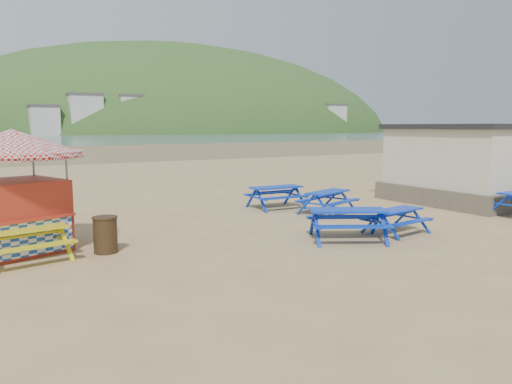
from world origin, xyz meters
TOP-DOWN VIEW (x-y plane):
  - ground at (0.00, 0.00)m, footprint 400.00×400.00m
  - wet_sand at (0.00, 55.00)m, footprint 400.00×400.00m
  - picnic_table_blue_b at (1.67, 3.64)m, footprint 2.02×1.66m
  - picnic_table_blue_c at (2.59, 1.73)m, footprint 2.28×2.06m
  - picnic_table_blue_d at (0.38, -1.83)m, footprint 2.57×2.42m
  - picnic_table_blue_e at (2.18, -1.87)m, footprint 1.84×1.56m
  - picnic_table_yellow at (-7.35, 0.26)m, footprint 2.11×1.83m
  - ice_cream_kiosk at (-7.37, 1.41)m, footprint 4.21×4.21m
  - litter_bin at (-5.56, 0.18)m, footprint 0.61×0.61m
  - amenity_block at (10.50, 1.00)m, footprint 7.40×5.40m
  - headland_town at (90.00, 229.68)m, footprint 264.00×144.00m

SIDE VIEW (x-z plane):
  - headland_town at x=90.00m, z-range -63.91..44.09m
  - ground at x=0.00m, z-range 0.00..0.00m
  - wet_sand at x=0.00m, z-range 0.00..0.00m
  - picnic_table_blue_e at x=2.18m, z-range 0.00..0.71m
  - picnic_table_yellow at x=-7.35m, z-range 0.00..0.78m
  - picnic_table_blue_c at x=2.59m, z-range 0.00..0.79m
  - picnic_table_blue_b at x=1.67m, z-range 0.00..0.82m
  - picnic_table_blue_d at x=0.38m, z-range 0.00..0.85m
  - litter_bin at x=-5.56m, z-range 0.01..0.90m
  - amenity_block at x=10.50m, z-range -0.01..3.14m
  - ice_cream_kiosk at x=-7.37m, z-range 0.39..3.39m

